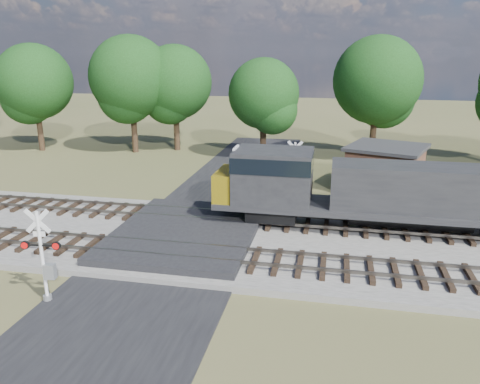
# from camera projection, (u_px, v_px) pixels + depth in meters

# --- Properties ---
(ground) EXTENTS (160.00, 160.00, 0.00)m
(ground) POSITION_uv_depth(u_px,v_px,m) (183.00, 243.00, 23.54)
(ground) COLOR #4B502A
(ground) RESTS_ON ground
(ballast_bed) EXTENTS (140.00, 10.00, 0.30)m
(ballast_bed) POSITION_uv_depth(u_px,v_px,m) (389.00, 253.00, 22.05)
(ballast_bed) COLOR gray
(ballast_bed) RESTS_ON ground
(road) EXTENTS (7.00, 60.00, 0.08)m
(road) POSITION_uv_depth(u_px,v_px,m) (183.00, 243.00, 23.53)
(road) COLOR black
(road) RESTS_ON ground
(crossing_panel) EXTENTS (7.00, 9.00, 0.62)m
(crossing_panel) POSITION_uv_depth(u_px,v_px,m) (186.00, 234.00, 23.92)
(crossing_panel) COLOR #262628
(crossing_panel) RESTS_ON ground
(track_near) EXTENTS (140.00, 2.60, 0.33)m
(track_near) POSITION_uv_depth(u_px,v_px,m) (236.00, 257.00, 20.94)
(track_near) COLOR black
(track_near) RESTS_ON ballast_bed
(track_far) EXTENTS (140.00, 2.60, 0.33)m
(track_far) POSITION_uv_depth(u_px,v_px,m) (255.00, 220.00, 25.64)
(track_far) COLOR black
(track_far) RESTS_ON ballast_bed
(crossing_signal_near) EXTENTS (1.52, 0.36, 3.79)m
(crossing_signal_near) POSITION_uv_depth(u_px,v_px,m) (45.00, 264.00, 17.61)
(crossing_signal_near) COLOR silver
(crossing_signal_near) RESTS_ON ground
(crossing_signal_far) EXTENTS (1.59, 0.34, 3.94)m
(crossing_signal_far) POSITION_uv_depth(u_px,v_px,m) (293.00, 176.00, 29.87)
(crossing_signal_far) COLOR silver
(crossing_signal_far) RESTS_ON ground
(equipment_shed) EXTENTS (6.08, 6.08, 3.25)m
(equipment_shed) POSITION_uv_depth(u_px,v_px,m) (385.00, 169.00, 31.64)
(equipment_shed) COLOR #492A1F
(equipment_shed) RESTS_ON ground
(treeline) EXTENTS (83.71, 11.82, 11.57)m
(treeline) POSITION_uv_depth(u_px,v_px,m) (318.00, 82.00, 39.45)
(treeline) COLOR black
(treeline) RESTS_ON ground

